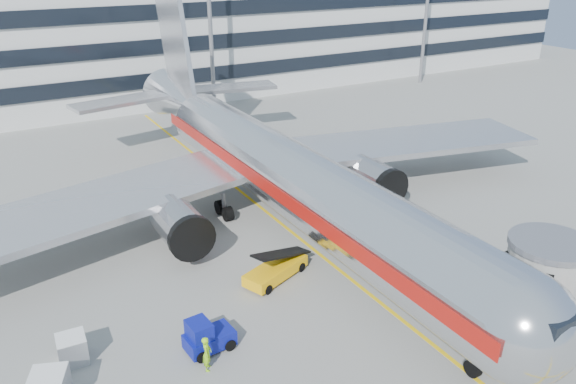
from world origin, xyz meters
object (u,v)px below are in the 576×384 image
main_jet (275,167)px  cargo_container_right (72,349)px  baggage_tug (206,337)px  ramp_worker (207,353)px  belt_loader (276,269)px

main_jet → cargo_container_right: size_ratio=35.00×
baggage_tug → ramp_worker: (-0.51, -1.33, 0.12)m
main_jet → cargo_container_right: main_jet is taller
belt_loader → baggage_tug: bearing=-146.4°
ramp_worker → baggage_tug: bearing=4.8°
belt_loader → ramp_worker: size_ratio=2.57×
main_jet → belt_loader: (-4.00, -7.33, -3.59)m
belt_loader → ramp_worker: (-6.86, -5.55, 0.29)m
main_jet → baggage_tug: size_ratio=19.68×
belt_loader → cargo_container_right: belt_loader is taller
belt_loader → cargo_container_right: bearing=-172.3°
ramp_worker → belt_loader: bearing=-25.2°
main_jet → belt_loader: 9.09m
belt_loader → ramp_worker: 8.83m
baggage_tug → belt_loader: bearing=33.6°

